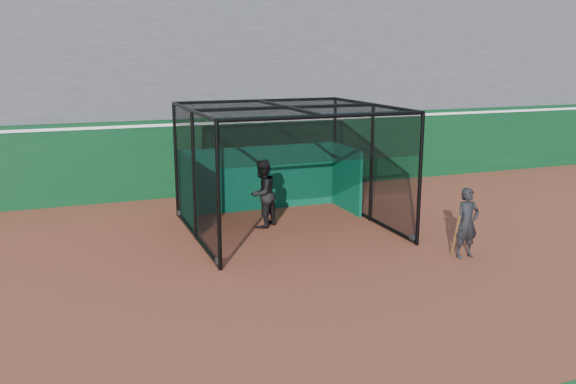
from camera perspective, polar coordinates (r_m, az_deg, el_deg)
name	(u,v)px	position (r m, az deg, el deg)	size (l,w,h in m)	color
ground	(300,281)	(12.59, 1.11, -8.32)	(120.00, 120.00, 0.00)	brown
outfield_wall	(203,155)	(20.14, -7.94, 3.43)	(50.00, 0.50, 2.50)	#093618
grandstand	(177,55)	(23.57, -10.30, 12.49)	(50.00, 7.85, 8.95)	#4C4C4F
batting_cage	(287,170)	(15.78, -0.05, 2.10)	(5.00, 4.86, 3.21)	black
batter	(262,194)	(16.15, -2.43, -0.16)	(0.89, 0.69, 1.82)	black
on_deck_player	(467,223)	(14.34, 16.40, -2.81)	(0.62, 0.43, 1.61)	black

